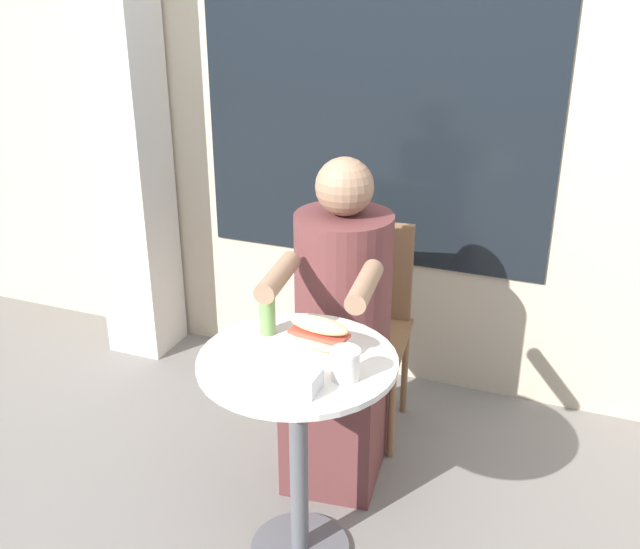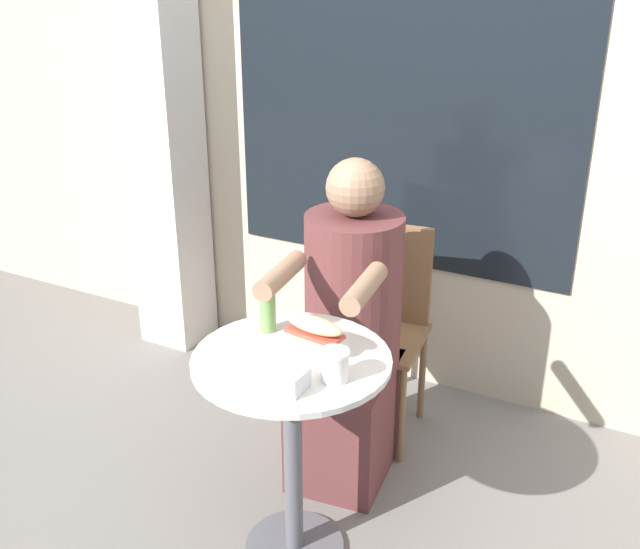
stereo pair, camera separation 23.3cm
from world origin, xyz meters
name	(u,v)px [view 2 (the right image)]	position (x,y,z in m)	size (l,w,h in m)	color
ground_plane	(295,548)	(0.00, 0.00, 0.00)	(8.00, 8.00, 0.00)	slate
storefront_wall	(443,77)	(0.00, 1.27, 1.40)	(8.00, 0.09, 2.80)	#B7A88E
lattice_pillar	(162,107)	(-1.30, 1.07, 1.20)	(0.28, 0.28, 2.40)	beige
cafe_table	(292,416)	(0.00, 0.00, 0.54)	(0.61, 0.61, 0.75)	beige
diner_chair	(382,311)	(-0.06, 0.84, 0.52)	(0.42, 0.42, 0.87)	brown
seated_diner	(349,345)	(-0.04, 0.50, 0.54)	(0.41, 0.66, 1.23)	brown
sandwich_on_plate	(315,337)	(0.04, 0.07, 0.80)	(0.21, 0.21, 0.11)	white
drink_cup	(334,365)	(0.17, -0.05, 0.80)	(0.09, 0.09, 0.09)	silver
napkin_box	(289,380)	(0.08, -0.16, 0.78)	(0.09, 0.09, 0.06)	silver
condiment_bottle	(268,309)	(-0.15, 0.12, 0.82)	(0.05, 0.05, 0.16)	#66934C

